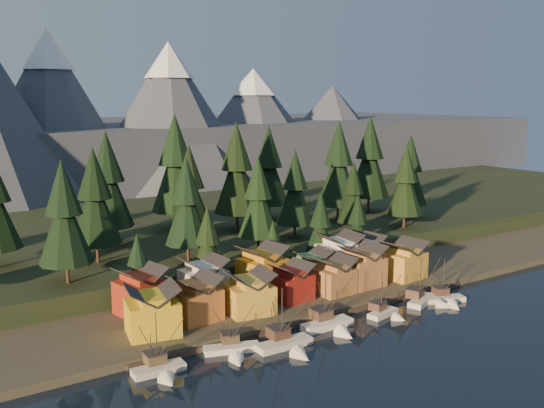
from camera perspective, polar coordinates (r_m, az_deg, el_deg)
ground at (r=111.61m, az=9.59°, el=-13.07°), size 500.00×500.00×0.00m
shore_strip at (r=141.21m, az=-1.62°, el=-7.58°), size 400.00×50.00×1.50m
hillside at (r=183.54m, az=-9.90°, el=-2.84°), size 420.00×100.00×6.00m
dock at (r=123.04m, az=4.27°, el=-10.46°), size 80.00×4.00×1.00m
mountain_ridge at (r=296.08m, az=-20.51°, el=6.08°), size 560.00×190.00×90.00m
boat_0 at (r=100.58m, az=-10.45°, el=-14.42°), size 8.85×9.57×11.07m
boat_1 at (r=106.64m, az=-3.68°, el=-12.99°), size 10.35×10.74×10.43m
boat_2 at (r=108.03m, az=1.50°, el=-12.46°), size 10.82×11.75×11.94m
boat_3 at (r=117.03m, az=5.59°, el=-10.61°), size 10.75×11.69×12.45m
boat_4 at (r=125.13m, az=10.74°, el=-9.52°), size 7.86×8.40×9.92m
boat_5 at (r=134.16m, az=14.39°, el=-8.24°), size 9.83×10.33×11.24m
boat_6 at (r=136.00m, az=16.11°, el=-8.18°), size 9.71×10.10×10.36m
house_front_0 at (r=111.83m, az=-11.20°, el=-9.66°), size 10.43×10.04×8.97m
house_front_1 at (r=117.29m, az=-7.21°, el=-8.69°), size 9.26×8.97×8.63m
house_front_2 at (r=120.31m, az=-2.17°, el=-8.19°), size 9.68×9.74×8.37m
house_front_3 at (r=127.57m, az=1.79°, el=-7.23°), size 8.45×8.12×7.89m
house_front_4 at (r=132.65m, az=5.71°, el=-6.58°), size 8.21×8.80×7.97m
house_front_5 at (r=138.12m, az=8.48°, el=-5.67°), size 9.09×8.31×9.28m
house_front_6 at (r=145.89m, az=12.27°, el=-5.03°), size 9.62×9.19×8.83m
house_back_0 at (r=122.49m, az=-12.29°, el=-7.86°), size 9.87×9.61×9.25m
house_back_1 at (r=127.10m, az=-6.48°, el=-7.01°), size 8.50×8.60×9.31m
house_back_2 at (r=134.29m, az=-0.95°, el=-5.89°), size 10.14×9.48×9.79m
house_back_3 at (r=137.09m, az=3.59°, el=-5.92°), size 9.10×8.34×8.27m
house_back_4 at (r=146.28m, az=6.36°, el=-4.59°), size 9.84×9.51×9.90m
house_back_5 at (r=151.18m, az=8.77°, el=-4.43°), size 8.36×8.44×8.58m
tree_hill_2 at (r=128.40m, az=-18.97°, el=-1.10°), size 10.94×10.94×25.49m
tree_hill_3 at (r=142.32m, az=-16.33°, el=0.35°), size 11.42×11.42×26.59m
tree_hill_4 at (r=158.62m, az=-15.21°, el=1.91°), size 12.57×12.57×29.29m
tree_hill_5 at (r=139.72m, az=-8.01°, el=-0.04°), size 10.43×10.43×24.30m
tree_hill_6 at (r=156.34m, az=-7.75°, el=1.36°), size 11.09×11.09×25.83m
tree_hill_7 at (r=146.58m, az=-1.31°, el=0.42°), size 10.21×10.21×23.77m
tree_hill_8 at (r=170.44m, az=-3.34°, el=3.09°), size 13.24×13.24×30.85m
tree_hill_9 at (r=161.11m, az=2.18°, el=1.32°), size 10.25×10.25×23.89m
tree_hill_10 at (r=185.66m, az=-0.30°, el=3.38°), size 12.47×12.47×29.05m
tree_hill_11 at (r=167.39m, az=7.64°, el=0.88°), size 8.69×8.69×20.25m
tree_hill_12 at (r=183.82m, az=6.29°, el=3.52°), size 13.15×13.15×30.62m
tree_hill_13 at (r=177.94m, az=12.46°, el=1.94°), size 10.29×10.29×23.98m
tree_hill_14 at (r=200.04m, az=9.17°, el=4.13°), size 13.55×13.55×31.57m
tree_hill_15 at (r=172.76m, az=-9.04°, el=3.49°), size 14.21×14.21×33.11m
tree_hill_17 at (r=193.24m, az=12.83°, el=2.92°), size 11.24×11.24×26.18m
tree_shore_0 at (r=126.76m, az=-12.50°, el=-5.69°), size 6.43×6.43×14.98m
tree_shore_1 at (r=132.48m, az=-6.06°, el=-3.84°), size 8.14×8.14×18.96m
tree_shore_2 at (r=141.51m, az=0.09°, el=-4.02°), size 5.98×5.98×13.93m
tree_shore_3 at (r=148.83m, az=4.59°, el=-2.20°), size 8.27×8.27×19.26m
tree_shore_4 at (r=156.52m, az=8.05°, el=-1.93°), size 7.68×7.68×17.89m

